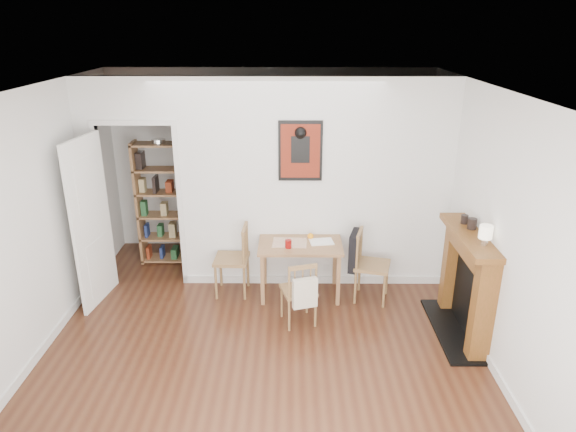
{
  "coord_description": "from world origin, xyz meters",
  "views": [
    {
      "loc": [
        0.29,
        -4.57,
        3.18
      ],
      "look_at": [
        0.26,
        0.6,
        1.21
      ],
      "focal_mm": 32.0,
      "sensor_mm": 36.0,
      "label": 1
    }
  ],
  "objects_px": {
    "bookshelf": "(164,204)",
    "notebook": "(321,242)",
    "chair_front": "(299,291)",
    "ceramic_jar_b": "(465,219)",
    "chair_right": "(371,265)",
    "mantel_lamp": "(486,233)",
    "ceramic_jar_a": "(472,224)",
    "red_glass": "(288,244)",
    "chair_left": "(232,260)",
    "dining_table": "(300,249)",
    "orange_fruit": "(310,236)",
    "fireplace": "(468,281)"
  },
  "relations": [
    {
      "from": "bookshelf",
      "to": "notebook",
      "type": "height_order",
      "value": "bookshelf"
    },
    {
      "from": "chair_front",
      "to": "ceramic_jar_b",
      "type": "bearing_deg",
      "value": 3.33
    },
    {
      "from": "chair_right",
      "to": "chair_front",
      "type": "bearing_deg",
      "value": -148.46
    },
    {
      "from": "mantel_lamp",
      "to": "ceramic_jar_a",
      "type": "relative_size",
      "value": 1.77
    },
    {
      "from": "red_glass",
      "to": "ceramic_jar_b",
      "type": "distance_m",
      "value": 1.98
    },
    {
      "from": "chair_left",
      "to": "red_glass",
      "type": "bearing_deg",
      "value": -12.82
    },
    {
      "from": "dining_table",
      "to": "ceramic_jar_b",
      "type": "height_order",
      "value": "ceramic_jar_b"
    },
    {
      "from": "chair_left",
      "to": "chair_front",
      "type": "bearing_deg",
      "value": -39.64
    },
    {
      "from": "bookshelf",
      "to": "orange_fruit",
      "type": "height_order",
      "value": "bookshelf"
    },
    {
      "from": "dining_table",
      "to": "bookshelf",
      "type": "distance_m",
      "value": 2.08
    },
    {
      "from": "orange_fruit",
      "to": "ceramic_jar_b",
      "type": "distance_m",
      "value": 1.81
    },
    {
      "from": "mantel_lamp",
      "to": "chair_right",
      "type": "bearing_deg",
      "value": 132.2
    },
    {
      "from": "chair_right",
      "to": "ceramic_jar_a",
      "type": "bearing_deg",
      "value": -32.24
    },
    {
      "from": "red_glass",
      "to": "ceramic_jar_b",
      "type": "bearing_deg",
      "value": -12.41
    },
    {
      "from": "dining_table",
      "to": "ceramic_jar_a",
      "type": "height_order",
      "value": "ceramic_jar_a"
    },
    {
      "from": "chair_left",
      "to": "chair_right",
      "type": "relative_size",
      "value": 1.02
    },
    {
      "from": "chair_left",
      "to": "orange_fruit",
      "type": "bearing_deg",
      "value": 6.34
    },
    {
      "from": "red_glass",
      "to": "ceramic_jar_b",
      "type": "height_order",
      "value": "ceramic_jar_b"
    },
    {
      "from": "notebook",
      "to": "red_glass",
      "type": "bearing_deg",
      "value": -157.53
    },
    {
      "from": "dining_table",
      "to": "ceramic_jar_b",
      "type": "bearing_deg",
      "value": -17.44
    },
    {
      "from": "chair_left",
      "to": "orange_fruit",
      "type": "height_order",
      "value": "chair_left"
    },
    {
      "from": "dining_table",
      "to": "bookshelf",
      "type": "xyz_separation_m",
      "value": [
        -1.84,
        0.94,
        0.24
      ]
    },
    {
      "from": "fireplace",
      "to": "mantel_lamp",
      "type": "relative_size",
      "value": 6.16
    },
    {
      "from": "red_glass",
      "to": "orange_fruit",
      "type": "relative_size",
      "value": 1.34
    },
    {
      "from": "orange_fruit",
      "to": "ceramic_jar_b",
      "type": "height_order",
      "value": "ceramic_jar_b"
    },
    {
      "from": "chair_left",
      "to": "bookshelf",
      "type": "relative_size",
      "value": 0.52
    },
    {
      "from": "notebook",
      "to": "chair_front",
      "type": "bearing_deg",
      "value": -112.41
    },
    {
      "from": "fireplace",
      "to": "notebook",
      "type": "height_order",
      "value": "fireplace"
    },
    {
      "from": "dining_table",
      "to": "orange_fruit",
      "type": "height_order",
      "value": "orange_fruit"
    },
    {
      "from": "orange_fruit",
      "to": "mantel_lamp",
      "type": "distance_m",
      "value": 2.12
    },
    {
      "from": "dining_table",
      "to": "chair_right",
      "type": "xyz_separation_m",
      "value": [
        0.84,
        -0.11,
        -0.15
      ]
    },
    {
      "from": "red_glass",
      "to": "chair_right",
      "type": "bearing_deg",
      "value": 0.99
    },
    {
      "from": "chair_right",
      "to": "chair_front",
      "type": "distance_m",
      "value": 1.02
    },
    {
      "from": "chair_left",
      "to": "bookshelf",
      "type": "bearing_deg",
      "value": 137.64
    },
    {
      "from": "chair_left",
      "to": "ceramic_jar_b",
      "type": "height_order",
      "value": "ceramic_jar_b"
    },
    {
      "from": "dining_table",
      "to": "chair_right",
      "type": "bearing_deg",
      "value": -7.76
    },
    {
      "from": "bookshelf",
      "to": "ceramic_jar_a",
      "type": "distance_m",
      "value": 3.98
    },
    {
      "from": "orange_fruit",
      "to": "fireplace",
      "type": "bearing_deg",
      "value": -30.3
    },
    {
      "from": "chair_left",
      "to": "chair_right",
      "type": "xyz_separation_m",
      "value": [
        1.68,
        -0.14,
        0.01
      ]
    },
    {
      "from": "red_glass",
      "to": "chair_left",
      "type": "bearing_deg",
      "value": 167.18
    },
    {
      "from": "ceramic_jar_a",
      "to": "ceramic_jar_b",
      "type": "distance_m",
      "value": 0.15
    },
    {
      "from": "notebook",
      "to": "orange_fruit",
      "type": "bearing_deg",
      "value": 142.08
    },
    {
      "from": "ceramic_jar_a",
      "to": "chair_right",
      "type": "bearing_deg",
      "value": 147.76
    },
    {
      "from": "chair_left",
      "to": "red_glass",
      "type": "height_order",
      "value": "chair_left"
    },
    {
      "from": "mantel_lamp",
      "to": "ceramic_jar_a",
      "type": "xyz_separation_m",
      "value": [
        0.02,
        0.42,
        -0.07
      ]
    },
    {
      "from": "fireplace",
      "to": "red_glass",
      "type": "height_order",
      "value": "fireplace"
    },
    {
      "from": "bookshelf",
      "to": "orange_fruit",
      "type": "xyz_separation_m",
      "value": [
        1.97,
        -0.81,
        -0.12
      ]
    },
    {
      "from": "ceramic_jar_a",
      "to": "orange_fruit",
      "type": "bearing_deg",
      "value": 153.14
    },
    {
      "from": "chair_front",
      "to": "ceramic_jar_b",
      "type": "height_order",
      "value": "ceramic_jar_b"
    },
    {
      "from": "ceramic_jar_a",
      "to": "ceramic_jar_b",
      "type": "relative_size",
      "value": 1.2
    }
  ]
}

